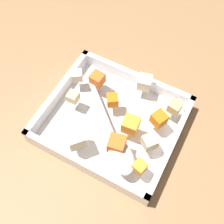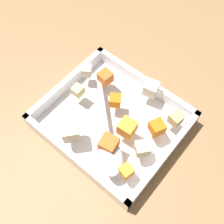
# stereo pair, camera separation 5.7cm
# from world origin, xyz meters

# --- Properties ---
(ground_plane) EXTENTS (4.00, 4.00, 0.00)m
(ground_plane) POSITION_xyz_m (0.00, 0.00, 0.00)
(ground_plane) COLOR #936D47
(baking_dish) EXTENTS (0.28, 0.25, 0.05)m
(baking_dish) POSITION_xyz_m (0.01, -0.01, 0.01)
(baking_dish) COLOR silver
(baking_dish) RESTS_ON ground_plane
(carrot_chunk_center) EXTENTS (0.04, 0.04, 0.03)m
(carrot_chunk_center) POSITION_xyz_m (0.05, -0.07, 0.06)
(carrot_chunk_center) COLOR orange
(carrot_chunk_center) RESTS_ON baking_dish
(carrot_chunk_front_center) EXTENTS (0.04, 0.04, 0.03)m
(carrot_chunk_front_center) POSITION_xyz_m (0.10, 0.01, 0.06)
(carrot_chunk_front_center) COLOR orange
(carrot_chunk_front_center) RESTS_ON baking_dish
(carrot_chunk_mid_left) EXTENTS (0.03, 0.03, 0.02)m
(carrot_chunk_mid_left) POSITION_xyz_m (0.11, -0.09, 0.06)
(carrot_chunk_mid_left) COLOR orange
(carrot_chunk_mid_left) RESTS_ON baking_dish
(carrot_chunk_back_center) EXTENTS (0.03, 0.03, 0.03)m
(carrot_chunk_back_center) POSITION_xyz_m (-0.05, 0.04, 0.06)
(carrot_chunk_back_center) COLOR orange
(carrot_chunk_back_center) RESTS_ON baking_dish
(carrot_chunk_corner_se) EXTENTS (0.03, 0.03, 0.02)m
(carrot_chunk_corner_se) POSITION_xyz_m (-0.00, 0.01, 0.06)
(carrot_chunk_corner_se) COLOR orange
(carrot_chunk_corner_se) RESTS_ON baking_dish
(carrot_chunk_corner_sw) EXTENTS (0.03, 0.03, 0.03)m
(carrot_chunk_corner_sw) POSITION_xyz_m (0.06, -0.03, 0.06)
(carrot_chunk_corner_sw) COLOR orange
(carrot_chunk_corner_sw) RESTS_ON baking_dish
(potato_chunk_near_right) EXTENTS (0.03, 0.03, 0.02)m
(potato_chunk_near_right) POSITION_xyz_m (0.12, 0.06, 0.06)
(potato_chunk_near_right) COLOR tan
(potato_chunk_near_right) RESTS_ON baking_dish
(potato_chunk_near_left) EXTENTS (0.02, 0.02, 0.02)m
(potato_chunk_near_left) POSITION_xyz_m (-0.08, -0.02, 0.06)
(potato_chunk_near_left) COLOR #E0CC89
(potato_chunk_near_left) RESTS_ON baking_dish
(potato_chunk_corner_nw) EXTENTS (0.04, 0.04, 0.03)m
(potato_chunk_corner_nw) POSITION_xyz_m (0.11, -0.04, 0.06)
(potato_chunk_corner_nw) COLOR beige
(potato_chunk_corner_nw) RESTS_ON baking_dish
(potato_chunk_near_spoon) EXTENTS (0.03, 0.03, 0.03)m
(potato_chunk_near_spoon) POSITION_xyz_m (0.04, 0.08, 0.06)
(potato_chunk_near_spoon) COLOR beige
(potato_chunk_near_spoon) RESTS_ON baking_dish
(potato_chunk_rim_edge) EXTENTS (0.05, 0.05, 0.03)m
(potato_chunk_rim_edge) POSITION_xyz_m (-0.02, -0.10, 0.06)
(potato_chunk_rim_edge) COLOR beige
(potato_chunk_rim_edge) RESTS_ON baking_dish
(parsnip_chunk_mid_right) EXTENTS (0.03, 0.03, 0.02)m
(parsnip_chunk_mid_right) POSITION_xyz_m (-0.10, 0.03, 0.06)
(parsnip_chunk_mid_right) COLOR beige
(parsnip_chunk_mid_right) RESTS_ON baking_dish
(serving_spoon) EXTENTS (0.20, 0.19, 0.02)m
(serving_spoon) POSITION_xyz_m (0.06, -0.08, 0.06)
(serving_spoon) COLOR silver
(serving_spoon) RESTS_ON baking_dish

